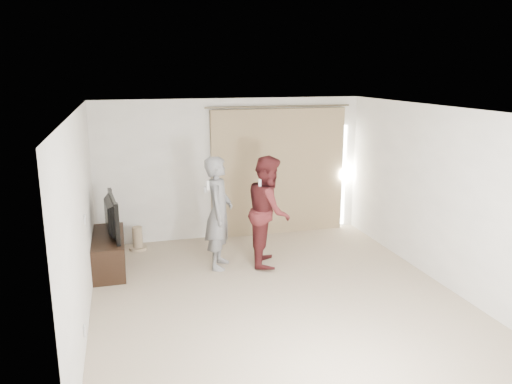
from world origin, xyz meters
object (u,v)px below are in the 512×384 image
tv_console (109,252)px  person_man (219,213)px  tv (106,216)px  person_woman (269,211)px

tv_console → person_man: size_ratio=0.78×
person_man → tv_console: bearing=167.4°
person_man → tv: bearing=167.4°
tv → person_man: 1.76m
tv → person_man: person_man is taller
tv → person_woman: bearing=-105.7°
person_man → person_woman: 0.81m
person_man → person_woman: person_man is taller
person_man → person_woman: (0.81, -0.06, -0.01)m
tv_console → tv: tv is taller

